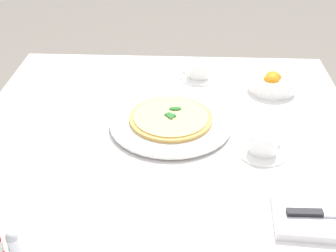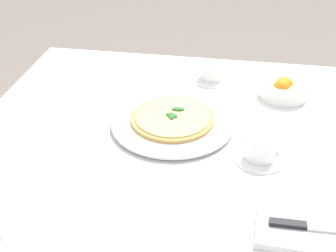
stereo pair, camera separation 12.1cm
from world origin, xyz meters
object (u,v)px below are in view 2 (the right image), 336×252
(pizza, at_px, (172,118))
(dinner_knife, at_px, (313,227))
(coffee_cup_far_right, at_px, (211,73))
(coffee_cup_right_edge, at_px, (260,150))
(napkin_folded, at_px, (311,232))
(citrus_bowl, at_px, (284,89))
(pizza_plate, at_px, (172,122))

(pizza, relative_size, dinner_knife, 1.20)
(pizza, height_order, dinner_knife, pizza)
(coffee_cup_far_right, relative_size, coffee_cup_right_edge, 1.00)
(napkin_folded, height_order, citrus_bowl, citrus_bowl)
(pizza, bearing_deg, napkin_folded, -46.48)
(napkin_folded, bearing_deg, dinner_knife, 4.23)
(coffee_cup_right_edge, height_order, citrus_bowl, citrus_bowl)
(citrus_bowl, bearing_deg, coffee_cup_right_edge, -102.16)
(pizza, distance_m, dinner_knife, 0.50)
(coffee_cup_right_edge, xyz_separation_m, napkin_folded, (0.10, -0.24, -0.02))
(coffee_cup_right_edge, xyz_separation_m, citrus_bowl, (0.07, 0.34, -0.00))
(pizza_plate, height_order, citrus_bowl, citrus_bowl)
(pizza_plate, xyz_separation_m, citrus_bowl, (0.32, 0.22, 0.02))
(pizza_plate, xyz_separation_m, coffee_cup_far_right, (0.08, 0.30, 0.02))
(citrus_bowl, bearing_deg, pizza_plate, -144.61)
(dinner_knife, bearing_deg, citrus_bowl, 92.35)
(napkin_folded, xyz_separation_m, dinner_knife, (0.00, 0.00, 0.01))
(napkin_folded, bearing_deg, pizza, 137.17)
(pizza_plate, height_order, pizza, pizza)
(pizza_plate, bearing_deg, napkin_folded, -46.47)
(dinner_knife, bearing_deg, pizza_plate, 133.19)
(coffee_cup_far_right, bearing_deg, pizza, -105.23)
(pizza, height_order, coffee_cup_right_edge, coffee_cup_right_edge)
(coffee_cup_right_edge, distance_m, dinner_knife, 0.26)
(coffee_cup_right_edge, bearing_deg, pizza, 154.10)
(dinner_knife, relative_size, citrus_bowl, 1.30)
(coffee_cup_far_right, height_order, citrus_bowl, citrus_bowl)
(pizza_plate, height_order, coffee_cup_far_right, coffee_cup_far_right)
(pizza_plate, distance_m, coffee_cup_far_right, 0.31)
(pizza, xyz_separation_m, citrus_bowl, (0.32, 0.22, 0.00))
(coffee_cup_far_right, height_order, coffee_cup_right_edge, coffee_cup_right_edge)
(coffee_cup_far_right, distance_m, dinner_knife, 0.71)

